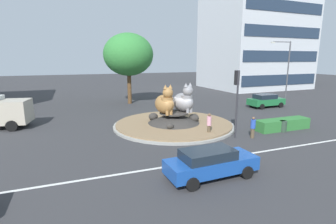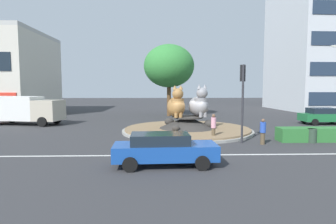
{
  "view_description": "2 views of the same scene",
  "coord_description": "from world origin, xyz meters",
  "px_view_note": "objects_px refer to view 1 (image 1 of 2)",
  "views": [
    {
      "loc": [
        -8.3,
        -20.25,
        5.85
      ],
      "look_at": [
        -0.58,
        -0.11,
        1.32
      ],
      "focal_mm": 27.47,
      "sensor_mm": 36.0,
      "label": 1
    },
    {
      "loc": [
        -2.24,
        -22.06,
        3.49
      ],
      "look_at": [
        -1.6,
        -1.35,
        1.71
      ],
      "focal_mm": 29.4,
      "sensor_mm": 36.0,
      "label": 2
    }
  ],
  "objects_px": {
    "pedestrian_blue_shirt": "(253,127)",
    "streetlight_arm": "(286,68)",
    "litter_bin": "(283,126)",
    "cat_statue_tabby": "(165,103)",
    "traffic_light_mast": "(237,91)",
    "broadleaf_tree_behind_island": "(128,55)",
    "sedan_on_far_lane": "(211,162)",
    "office_tower": "(256,24)",
    "parked_car_right": "(266,100)",
    "pedestrian_pink_shirt": "(209,124)",
    "cat_statue_grey": "(184,101)"
  },
  "relations": [
    {
      "from": "broadleaf_tree_behind_island",
      "to": "pedestrian_pink_shirt",
      "type": "relative_size",
      "value": 5.09
    },
    {
      "from": "cat_statue_grey",
      "to": "streetlight_arm",
      "type": "bearing_deg",
      "value": 90.01
    },
    {
      "from": "sedan_on_far_lane",
      "to": "office_tower",
      "type": "bearing_deg",
      "value": 46.23
    },
    {
      "from": "office_tower",
      "to": "streetlight_arm",
      "type": "bearing_deg",
      "value": -119.58
    },
    {
      "from": "streetlight_arm",
      "to": "pedestrian_blue_shirt",
      "type": "relative_size",
      "value": 4.89
    },
    {
      "from": "pedestrian_pink_shirt",
      "to": "parked_car_right",
      "type": "bearing_deg",
      "value": 38.69
    },
    {
      "from": "office_tower",
      "to": "litter_bin",
      "type": "relative_size",
      "value": 27.43
    },
    {
      "from": "pedestrian_blue_shirt",
      "to": "litter_bin",
      "type": "height_order",
      "value": "pedestrian_blue_shirt"
    },
    {
      "from": "office_tower",
      "to": "parked_car_right",
      "type": "bearing_deg",
      "value": -126.63
    },
    {
      "from": "pedestrian_pink_shirt",
      "to": "pedestrian_blue_shirt",
      "type": "relative_size",
      "value": 1.09
    },
    {
      "from": "pedestrian_blue_shirt",
      "to": "streetlight_arm",
      "type": "bearing_deg",
      "value": 174.81
    },
    {
      "from": "streetlight_arm",
      "to": "pedestrian_blue_shirt",
      "type": "xyz_separation_m",
      "value": [
        -13.16,
        -10.36,
        -3.79
      ]
    },
    {
      "from": "cat_statue_tabby",
      "to": "office_tower",
      "type": "bearing_deg",
      "value": 120.21
    },
    {
      "from": "traffic_light_mast",
      "to": "streetlight_arm",
      "type": "height_order",
      "value": "streetlight_arm"
    },
    {
      "from": "cat_statue_grey",
      "to": "traffic_light_mast",
      "type": "distance_m",
      "value": 5.24
    },
    {
      "from": "cat_statue_tabby",
      "to": "parked_car_right",
      "type": "bearing_deg",
      "value": 97.32
    },
    {
      "from": "office_tower",
      "to": "parked_car_right",
      "type": "distance_m",
      "value": 25.24
    },
    {
      "from": "pedestrian_pink_shirt",
      "to": "sedan_on_far_lane",
      "type": "distance_m",
      "value": 7.1
    },
    {
      "from": "office_tower",
      "to": "pedestrian_blue_shirt",
      "type": "xyz_separation_m",
      "value": [
        -22.41,
        -27.97,
        -11.5
      ]
    },
    {
      "from": "cat_statue_grey",
      "to": "pedestrian_pink_shirt",
      "type": "xyz_separation_m",
      "value": [
        0.46,
        -3.61,
        -1.24
      ]
    },
    {
      "from": "office_tower",
      "to": "litter_bin",
      "type": "height_order",
      "value": "office_tower"
    },
    {
      "from": "cat_statue_grey",
      "to": "litter_bin",
      "type": "relative_size",
      "value": 3.23
    },
    {
      "from": "streetlight_arm",
      "to": "litter_bin",
      "type": "xyz_separation_m",
      "value": [
        -9.75,
        -9.89,
        -4.18
      ]
    },
    {
      "from": "traffic_light_mast",
      "to": "broadleaf_tree_behind_island",
      "type": "distance_m",
      "value": 18.09
    },
    {
      "from": "pedestrian_pink_shirt",
      "to": "sedan_on_far_lane",
      "type": "relative_size",
      "value": 0.37
    },
    {
      "from": "pedestrian_pink_shirt",
      "to": "pedestrian_blue_shirt",
      "type": "bearing_deg",
      "value": -24.62
    },
    {
      "from": "cat_statue_grey",
      "to": "sedan_on_far_lane",
      "type": "bearing_deg",
      "value": -34.32
    },
    {
      "from": "streetlight_arm",
      "to": "litter_bin",
      "type": "relative_size",
      "value": 8.78
    },
    {
      "from": "sedan_on_far_lane",
      "to": "streetlight_arm",
      "type": "bearing_deg",
      "value": 35.17
    },
    {
      "from": "cat_statue_tabby",
      "to": "traffic_light_mast",
      "type": "height_order",
      "value": "traffic_light_mast"
    },
    {
      "from": "cat_statue_tabby",
      "to": "pedestrian_blue_shirt",
      "type": "bearing_deg",
      "value": 35.56
    },
    {
      "from": "cat_statue_tabby",
      "to": "sedan_on_far_lane",
      "type": "relative_size",
      "value": 0.58
    },
    {
      "from": "office_tower",
      "to": "broadleaf_tree_behind_island",
      "type": "bearing_deg",
      "value": -162.1
    },
    {
      "from": "broadleaf_tree_behind_island",
      "to": "streetlight_arm",
      "type": "distance_m",
      "value": 20.0
    },
    {
      "from": "pedestrian_blue_shirt",
      "to": "parked_car_right",
      "type": "xyz_separation_m",
      "value": [
        9.6,
        9.52,
        -0.01
      ]
    },
    {
      "from": "cat_statue_tabby",
      "to": "streetlight_arm",
      "type": "relative_size",
      "value": 0.35
    },
    {
      "from": "cat_statue_tabby",
      "to": "parked_car_right",
      "type": "distance_m",
      "value": 15.4
    },
    {
      "from": "cat_statue_grey",
      "to": "broadleaf_tree_behind_island",
      "type": "relative_size",
      "value": 0.32
    },
    {
      "from": "cat_statue_grey",
      "to": "broadleaf_tree_behind_island",
      "type": "bearing_deg",
      "value": 171.66
    },
    {
      "from": "cat_statue_tabby",
      "to": "sedan_on_far_lane",
      "type": "height_order",
      "value": "cat_statue_tabby"
    },
    {
      "from": "litter_bin",
      "to": "pedestrian_blue_shirt",
      "type": "bearing_deg",
      "value": -172.06
    },
    {
      "from": "broadleaf_tree_behind_island",
      "to": "streetlight_arm",
      "type": "height_order",
      "value": "broadleaf_tree_behind_island"
    },
    {
      "from": "cat_statue_grey",
      "to": "broadleaf_tree_behind_island",
      "type": "distance_m",
      "value": 13.56
    },
    {
      "from": "streetlight_arm",
      "to": "litter_bin",
      "type": "distance_m",
      "value": 14.5
    },
    {
      "from": "parked_car_right",
      "to": "litter_bin",
      "type": "distance_m",
      "value": 10.97
    },
    {
      "from": "cat_statue_grey",
      "to": "pedestrian_pink_shirt",
      "type": "distance_m",
      "value": 3.85
    },
    {
      "from": "office_tower",
      "to": "parked_car_right",
      "type": "height_order",
      "value": "office_tower"
    },
    {
      "from": "cat_statue_tabby",
      "to": "cat_statue_grey",
      "type": "relative_size",
      "value": 0.94
    },
    {
      "from": "office_tower",
      "to": "pedestrian_blue_shirt",
      "type": "bearing_deg",
      "value": -130.56
    },
    {
      "from": "traffic_light_mast",
      "to": "streetlight_arm",
      "type": "xyz_separation_m",
      "value": [
        14.29,
        9.72,
        1.15
      ]
    }
  ]
}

